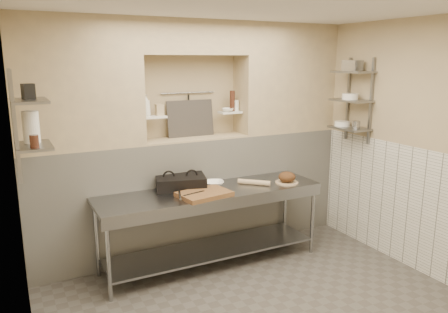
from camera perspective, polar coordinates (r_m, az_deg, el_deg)
wall_left at (r=3.24m, az=-25.76°, el=-5.77°), size 0.10×3.90×2.80m
wall_right at (r=5.23m, az=25.50°, el=0.86°), size 0.10×3.90×2.80m
wall_back at (r=5.58m, az=-4.96°, el=2.71°), size 4.00×0.10×2.80m
backwall_lower at (r=5.52m, az=-3.85°, el=-4.86°), size 4.00×0.40×1.40m
alcove_sill at (r=5.35m, az=-3.96°, el=2.41°), size 1.30×0.40×0.02m
backwall_pillar_left at (r=4.91m, az=-18.63°, el=8.99°), size 1.35×0.40×1.40m
backwall_pillar_right at (r=5.92m, az=8.01°, el=10.02°), size 1.35×0.40×1.40m
backwall_header at (r=5.27m, az=-4.16°, el=15.24°), size 1.30×0.40×0.40m
wainscot_left at (r=3.51m, az=-23.62°, el=-16.59°), size 0.02×3.90×1.40m
wainscot_right at (r=5.36m, az=24.39°, el=-6.55°), size 0.02×3.90×1.40m
alcove_shelf_left at (r=5.14m, az=-9.16°, el=5.13°), size 0.28×0.16×0.02m
alcove_shelf_right at (r=5.52m, az=0.80°, el=5.80°), size 0.28×0.16×0.02m
utensil_rail at (r=5.44m, az=-4.75°, el=8.30°), size 0.70×0.02×0.02m
hanging_steel at (r=5.44m, az=-4.64°, el=6.50°), size 0.02×0.02×0.30m
splash_panel at (r=5.41m, az=-4.41°, el=4.98°), size 0.60×0.08×0.45m
shelf_rail_left_a at (r=4.39m, az=-25.77°, el=4.11°), size 0.03×0.03×0.95m
shelf_rail_left_b at (r=3.99m, az=-25.60°, el=3.40°), size 0.03×0.03×0.95m
wall_shelf_left_lower at (r=4.22m, az=-23.61°, el=1.27°), size 0.30×0.50×0.02m
wall_shelf_left_upper at (r=4.17m, az=-24.09°, el=6.66°), size 0.30×0.50×0.03m
shelf_rail_right_a at (r=5.95m, az=15.91°, el=7.26°), size 0.03×0.03×1.05m
shelf_rail_right_b at (r=5.67m, az=18.65°, el=6.84°), size 0.03×0.03×1.05m
wall_shelf_right_lower at (r=5.76m, az=16.05°, el=3.57°), size 0.30×0.50×0.02m
wall_shelf_right_mid at (r=5.71m, az=16.26°, el=7.04°), size 0.30×0.50×0.02m
wall_shelf_right_upper at (r=5.69m, az=16.48°, el=10.54°), size 0.30×0.50×0.03m
prep_table at (r=5.03m, az=-1.66°, el=-7.28°), size 2.60×0.70×0.90m
panini_press at (r=5.02m, az=-5.71°, el=-3.38°), size 0.64×0.54×0.15m
cutting_board at (r=4.75m, az=-2.59°, el=-4.92°), size 0.60×0.46×0.05m
knife_blade at (r=4.70m, az=-3.96°, el=-4.83°), size 0.28×0.09×0.01m
tongs at (r=4.61m, az=-5.78°, el=-5.10°), size 0.11×0.26×0.02m
mixing_bowl at (r=5.13m, az=-1.32°, el=-3.54°), size 0.30×0.30×0.06m
rolling_pin at (r=5.18m, az=3.94°, el=-3.37°), size 0.32×0.31×0.06m
bread_board at (r=5.30m, az=8.20°, el=-3.37°), size 0.27×0.27×0.02m
bread_loaf at (r=5.28m, az=8.22°, el=-2.65°), size 0.21×0.21×0.12m
bottle_soap at (r=5.09m, az=-10.14°, el=6.59°), size 0.10×0.10×0.25m
jar_alcove at (r=5.17m, az=-8.43°, el=6.06°), size 0.09×0.09×0.13m
bowl_alcove at (r=5.47m, az=0.48°, el=6.11°), size 0.19×0.19×0.05m
condiment_a at (r=5.54m, az=1.13°, el=6.99°), size 0.05×0.05×0.20m
condiment_b at (r=5.53m, az=1.09°, el=7.28°), size 0.06×0.06×0.26m
condiment_c at (r=5.58m, az=1.56°, el=6.68°), size 0.08×0.08×0.13m
jug_left at (r=4.31m, az=-23.89°, el=3.55°), size 0.14×0.14×0.29m
jar_left at (r=4.05m, az=-23.54°, el=1.80°), size 0.07×0.07×0.11m
box_left_upper at (r=4.18m, az=-24.20°, el=7.76°), size 0.12×0.12×0.13m
bowl_right at (r=5.85m, az=15.18°, el=4.17°), size 0.19×0.19×0.06m
canister_right at (r=5.66m, az=16.89°, el=3.99°), size 0.09×0.09×0.09m
bowl_right_mid at (r=5.73m, az=16.14°, el=7.55°), size 0.20×0.20×0.07m
basket_right at (r=5.70m, az=16.43°, el=11.32°), size 0.20×0.23×0.13m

